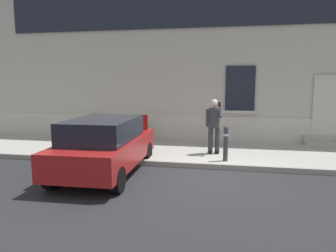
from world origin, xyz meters
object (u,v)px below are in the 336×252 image
object	(u,v)px
hatchback_car_red	(105,145)
bollard_far_left	(94,137)
bollard_near_person	(226,142)
planter_terracotta	(143,129)
person_on_phone	(214,123)
planter_olive	(91,128)

from	to	relation	value
hatchback_car_red	bollard_far_left	xyz separation A→B (m)	(-0.94, 1.40, -0.08)
bollard_near_person	planter_terracotta	xyz separation A→B (m)	(-3.20, 2.62, -0.11)
person_on_phone	planter_terracotta	world-z (taller)	person_on_phone
hatchback_car_red	bollard_near_person	distance (m)	3.43
bollard_near_person	planter_terracotta	bearing A→B (deg)	140.68
planter_terracotta	bollard_far_left	bearing A→B (deg)	-108.50
person_on_phone	bollard_far_left	bearing A→B (deg)	-168.09
bollard_far_left	planter_terracotta	size ratio (longest dim) A/B	1.22
hatchback_car_red	planter_olive	xyz separation A→B (m)	(-2.28, 4.06, -0.18)
bollard_far_left	planter_olive	size ratio (longest dim) A/B	1.22
hatchback_car_red	planter_terracotta	distance (m)	4.02
hatchback_car_red	planter_olive	world-z (taller)	hatchback_car_red
planter_terracotta	hatchback_car_red	bearing A→B (deg)	-89.10
planter_olive	bollard_near_person	bearing A→B (deg)	-26.16
person_on_phone	hatchback_car_red	bearing A→B (deg)	-141.87
bollard_far_left	planter_olive	xyz separation A→B (m)	(-1.34, 2.66, -0.11)
hatchback_car_red	person_on_phone	distance (m)	3.59
hatchback_car_red	planter_olive	bearing A→B (deg)	119.35
person_on_phone	planter_olive	xyz separation A→B (m)	(-5.03, 1.79, -0.55)
hatchback_car_red	planter_terracotta	world-z (taller)	hatchback_car_red
bollard_near_person	person_on_phone	size ratio (longest dim) A/B	0.60
bollard_near_person	bollard_far_left	bearing A→B (deg)	180.00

